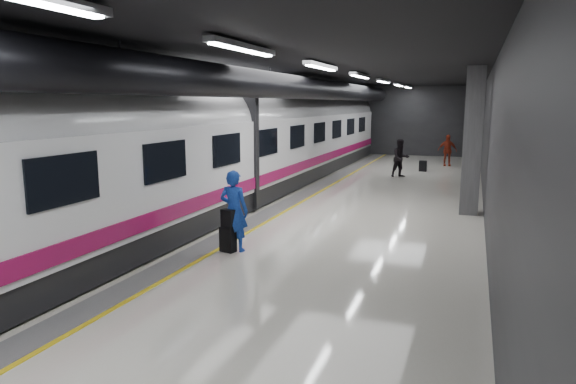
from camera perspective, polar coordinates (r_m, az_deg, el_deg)
The scene contains 9 objects.
ground at distance 15.72m, azimuth 2.48°, elevation -2.68°, with size 40.00×40.00×0.00m, color silver.
platform_hall at distance 16.35m, azimuth 2.62°, elevation 10.29°, with size 10.02×40.02×4.51m.
train at distance 16.66m, azimuth -8.23°, elevation 5.14°, with size 3.05×38.00×4.05m.
traveler_main at distance 11.92m, azimuth -6.03°, elevation -2.10°, with size 0.69×0.45×1.90m, color blue.
suitcase_main at distance 12.01m, azimuth -6.68°, elevation -5.26°, with size 0.36×0.22×0.58m, color black.
shoulder_bag at distance 11.87m, azimuth -6.68°, elevation -2.95°, with size 0.32×0.17×0.42m, color black.
traveler_far_a at distance 24.45m, azimuth 12.41°, elevation 3.71°, with size 0.86×0.67×1.78m, color black.
traveler_far_b at distance 29.52m, azimuth 17.28°, elevation 4.45°, with size 1.00×0.42×1.71m, color #9B2F16.
suitcase_far at distance 26.83m, azimuth 14.76°, elevation 2.81°, with size 0.37×0.24×0.55m, color black.
Camera 1 is at (4.58, -14.65, 3.41)m, focal length 32.00 mm.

